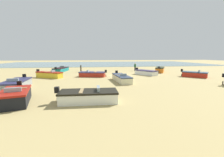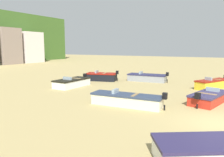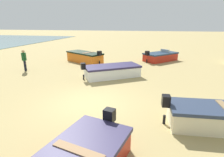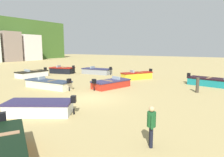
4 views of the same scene
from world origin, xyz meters
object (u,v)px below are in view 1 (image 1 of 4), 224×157
Objects in this scene: boat_teal_3 at (61,69)px; boat_white_8 at (146,72)px; beach_walker_foreground at (135,66)px; boat_white_4 at (89,96)px; boat_yellow_9 at (49,75)px; boat_black_1 at (16,96)px; boat_grey_6 at (17,84)px; boat_orange_10 at (160,70)px; boat_red_2 at (92,74)px; mooring_post_near_water at (81,68)px; boat_cream_7 at (121,78)px; boat_red_0 at (195,74)px.

boat_teal_3 reaches higher than boat_white_8.
beach_walker_foreground reaches higher than boat_white_8.
boat_yellow_9 reaches higher than boat_white_4.
boat_black_1 reaches higher than boat_white_8.
boat_grey_6 is 23.68m from boat_orange_10.
boat_teal_3 is at bearing 150.48° from beach_walker_foreground.
boat_red_2 is 1.07× the size of boat_orange_10.
boat_teal_3 is at bearing -13.28° from mooring_post_near_water.
boat_cream_7 is at bearing 14.48° from boat_white_8.
beach_walker_foreground is at bearing -117.75° from boat_cream_7.
mooring_post_near_water is at bearing -114.09° from boat_grey_6.
beach_walker_foreground reaches higher than mooring_post_near_water.
boat_red_2 is 8.95m from boat_white_8.
boat_orange_10 is at bearing -57.52° from boat_red_2.
boat_grey_6 reaches higher than boat_white_8.
boat_orange_10 is (-13.02, -4.49, 0.10)m from boat_red_2.
boat_cream_7 is 7.83m from boat_white_8.
boat_cream_7 is at bearing 115.49° from mooring_post_near_water.
boat_white_8 is (-8.90, -0.96, 0.01)m from boat_red_2.
boat_red_0 is 0.89× the size of boat_white_8.
boat_orange_10 is (-20.45, -11.95, 0.05)m from boat_grey_6.
boat_white_4 is (-5.92, 21.11, -0.00)m from boat_teal_3.
boat_white_4 is at bearing -97.83° from boat_orange_10.
boat_red_2 is at bearing -139.76° from boat_grey_6.
boat_grey_6 is (7.43, 7.46, 0.04)m from boat_red_2.
boat_black_1 is at bearing -107.42° from boat_orange_10.
boat_grey_6 reaches higher than boat_white_4.
boat_teal_3 is (6.27, -8.35, 0.03)m from boat_red_2.
mooring_post_near_water reaches higher than boat_red_2.
boat_grey_6 is at bearing -81.75° from boat_black_1.
beach_walker_foreground reaches higher than boat_white_4.
boat_teal_3 is at bearing -151.40° from boat_yellow_9.
boat_white_4 is at bearing -142.13° from beach_walker_foreground.
boat_black_1 is at bearing 33.07° from boat_yellow_9.
boat_black_1 is 13.41m from boat_red_2.
boat_red_2 is 6.25m from boat_yellow_9.
boat_white_4 is at bearing 138.33° from boat_grey_6.
boat_black_1 is 5.34m from boat_grey_6.
boat_teal_3 is 4.14m from mooring_post_near_water.
boat_red_2 is 10.44m from boat_teal_3.
boat_red_0 is 23.22m from boat_grey_6.
boat_red_2 is 0.82× the size of boat_cream_7.
boat_grey_6 is at bearing -164.73° from beach_walker_foreground.
boat_cream_7 is at bearing -35.17° from boat_red_0.
boat_grey_6 is (2.17, -4.88, -0.04)m from boat_black_1.
boat_black_1 is at bearing -152.95° from beach_walker_foreground.
boat_teal_3 is at bearing -162.95° from boat_white_4.
beach_walker_foreground reaches higher than boat_grey_6.
boat_white_8 is at bearing -70.42° from boat_red_2.
boat_red_0 is at bearing 124.74° from boat_white_4.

